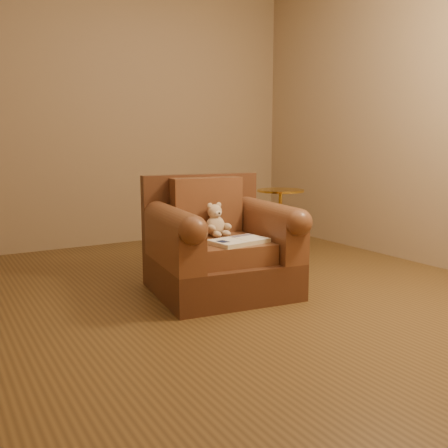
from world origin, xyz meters
TOP-DOWN VIEW (x-y plane):
  - floor at (0.00, 0.00)m, footprint 4.00×4.00m
  - room at (0.00, 0.00)m, footprint 4.02×4.02m
  - armchair at (0.09, 0.00)m, footprint 0.99×0.95m
  - teddy_bear at (0.11, 0.07)m, footprint 0.17×0.19m
  - guidebook at (0.10, -0.24)m, footprint 0.40×0.27m
  - side_table at (1.17, 0.72)m, footprint 0.43×0.43m

SIDE VIEW (x-z plane):
  - floor at x=0.00m, z-range 0.00..0.00m
  - armchair at x=0.09m, z-range -0.09..0.71m
  - side_table at x=1.17m, z-range 0.02..0.63m
  - guidebook at x=0.10m, z-range 0.38..0.41m
  - teddy_bear at x=0.11m, z-range 0.35..0.59m
  - room at x=0.00m, z-range 0.36..3.07m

